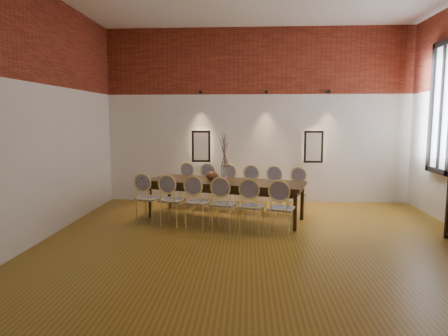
# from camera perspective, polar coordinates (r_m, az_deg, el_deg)

# --- Properties ---
(floor) EXTENTS (7.00, 7.00, 0.02)m
(floor) POSITION_cam_1_polar(r_m,az_deg,el_deg) (6.16, 5.30, -11.50)
(floor) COLOR olive
(floor) RESTS_ON ground
(wall_back) EXTENTS (7.00, 0.10, 4.00)m
(wall_back) POSITION_cam_1_polar(r_m,az_deg,el_deg) (9.39, 4.74, 7.38)
(wall_back) COLOR silver
(wall_back) RESTS_ON ground
(wall_front) EXTENTS (7.00, 0.10, 4.00)m
(wall_front) POSITION_cam_1_polar(r_m,az_deg,el_deg) (2.30, 8.76, 8.12)
(wall_front) COLOR silver
(wall_front) RESTS_ON ground
(wall_left) EXTENTS (0.10, 7.00, 4.00)m
(wall_left) POSITION_cam_1_polar(r_m,az_deg,el_deg) (6.73, -26.55, 6.76)
(wall_left) COLOR silver
(wall_left) RESTS_ON ground
(brick_band_back) EXTENTS (7.00, 0.02, 1.50)m
(brick_band_back) POSITION_cam_1_polar(r_m,az_deg,el_deg) (9.41, 4.83, 15.02)
(brick_band_back) COLOR maroon
(brick_band_back) RESTS_ON ground
(brick_band_left) EXTENTS (0.02, 7.00, 1.50)m
(brick_band_left) POSITION_cam_1_polar(r_m,az_deg,el_deg) (6.81, -26.63, 17.34)
(brick_band_left) COLOR maroon
(brick_band_left) RESTS_ON ground
(niche_left) EXTENTS (0.36, 0.06, 0.66)m
(niche_left) POSITION_cam_1_polar(r_m,az_deg,el_deg) (9.37, -3.27, 3.11)
(niche_left) COLOR #FFEAC6
(niche_left) RESTS_ON wall_back
(niche_right) EXTENTS (0.36, 0.06, 0.66)m
(niche_right) POSITION_cam_1_polar(r_m,az_deg,el_deg) (9.43, 12.64, 2.98)
(niche_right) COLOR #FFEAC6
(niche_right) RESTS_ON wall_back
(spot_fixture_left) EXTENTS (0.08, 0.10, 0.08)m
(spot_fixture_left) POSITION_cam_1_polar(r_m,az_deg,el_deg) (9.34, -3.35, 10.77)
(spot_fixture_left) COLOR black
(spot_fixture_left) RESTS_ON wall_back
(spot_fixture_mid) EXTENTS (0.08, 0.10, 0.08)m
(spot_fixture_mid) POSITION_cam_1_polar(r_m,az_deg,el_deg) (9.29, 6.05, 10.77)
(spot_fixture_mid) COLOR black
(spot_fixture_mid) RESTS_ON wall_back
(spot_fixture_right) EXTENTS (0.08, 0.10, 0.08)m
(spot_fixture_right) POSITION_cam_1_polar(r_m,az_deg,el_deg) (9.45, 14.71, 10.51)
(spot_fixture_right) COLOR black
(spot_fixture_right) RESTS_ON wall_back
(window_glass) EXTENTS (0.02, 0.78, 2.38)m
(window_glass) POSITION_cam_1_polar(r_m,az_deg,el_deg) (8.66, 28.78, 7.55)
(window_glass) COLOR silver
(window_glass) RESTS_ON wall_right
(window_frame) EXTENTS (0.08, 0.90, 2.50)m
(window_frame) POSITION_cam_1_polar(r_m,az_deg,el_deg) (8.65, 28.65, 7.56)
(window_frame) COLOR black
(window_frame) RESTS_ON wall_right
(window_mullion) EXTENTS (0.06, 0.06, 2.40)m
(window_mullion) POSITION_cam_1_polar(r_m,az_deg,el_deg) (8.65, 28.65, 7.56)
(window_mullion) COLOR black
(window_mullion) RESTS_ON wall_right
(dining_table) EXTENTS (3.17, 1.78, 0.75)m
(dining_table) POSITION_cam_1_polar(r_m,az_deg,el_deg) (7.80, 0.18, -4.56)
(dining_table) COLOR #311E0C
(dining_table) RESTS_ON floor
(chair_near_a) EXTENTS (0.55, 0.55, 0.94)m
(chair_near_a) POSITION_cam_1_polar(r_m,az_deg,el_deg) (7.62, -10.76, -4.24)
(chair_near_a) COLOR #E8D778
(chair_near_a) RESTS_ON floor
(chair_near_b) EXTENTS (0.55, 0.55, 0.94)m
(chair_near_b) POSITION_cam_1_polar(r_m,az_deg,el_deg) (7.38, -7.37, -4.54)
(chair_near_b) COLOR #E8D778
(chair_near_b) RESTS_ON floor
(chair_near_c) EXTENTS (0.55, 0.55, 0.94)m
(chair_near_c) POSITION_cam_1_polar(r_m,az_deg,el_deg) (7.17, -3.77, -4.84)
(chair_near_c) COLOR #E8D778
(chair_near_c) RESTS_ON floor
(chair_near_d) EXTENTS (0.55, 0.55, 0.94)m
(chair_near_d) POSITION_cam_1_polar(r_m,az_deg,el_deg) (6.99, 0.03, -5.14)
(chair_near_d) COLOR #E8D778
(chair_near_d) RESTS_ON floor
(chair_near_e) EXTENTS (0.55, 0.55, 0.94)m
(chair_near_e) POSITION_cam_1_polar(r_m,az_deg,el_deg) (6.84, 4.03, -5.43)
(chair_near_e) COLOR #E8D778
(chair_near_e) RESTS_ON floor
(chair_near_f) EXTENTS (0.55, 0.55, 0.94)m
(chair_near_f) POSITION_cam_1_polar(r_m,az_deg,el_deg) (6.73, 8.18, -5.70)
(chair_near_f) COLOR #E8D778
(chair_near_f) RESTS_ON floor
(chair_far_a) EXTENTS (0.55, 0.55, 0.94)m
(chair_far_a) POSITION_cam_1_polar(r_m,az_deg,el_deg) (8.95, -5.81, -2.45)
(chair_far_a) COLOR #E8D778
(chair_far_a) RESTS_ON floor
(chair_far_b) EXTENTS (0.55, 0.55, 0.94)m
(chair_far_b) POSITION_cam_1_polar(r_m,az_deg,el_deg) (8.75, -2.82, -2.65)
(chair_far_b) COLOR #E8D778
(chair_far_b) RESTS_ON floor
(chair_far_c) EXTENTS (0.55, 0.55, 0.94)m
(chair_far_c) POSITION_cam_1_polar(r_m,az_deg,el_deg) (8.57, 0.29, -2.84)
(chair_far_c) COLOR #E8D778
(chair_far_c) RESTS_ON floor
(chair_far_d) EXTENTS (0.55, 0.55, 0.94)m
(chair_far_d) POSITION_cam_1_polar(r_m,az_deg,el_deg) (8.42, 3.53, -3.04)
(chair_far_d) COLOR #E8D778
(chair_far_d) RESTS_ON floor
(chair_far_e) EXTENTS (0.55, 0.55, 0.94)m
(chair_far_e) POSITION_cam_1_polar(r_m,az_deg,el_deg) (8.30, 6.88, -3.23)
(chair_far_e) COLOR #E8D778
(chair_far_e) RESTS_ON floor
(chair_far_f) EXTENTS (0.55, 0.55, 0.94)m
(chair_far_f) POSITION_cam_1_polar(r_m,az_deg,el_deg) (8.21, 10.31, -3.41)
(chair_far_f) COLOR #E8D778
(chair_far_f) RESTS_ON floor
(vase) EXTENTS (0.14, 0.14, 0.30)m
(vase) POSITION_cam_1_polar(r_m,az_deg,el_deg) (7.72, 0.04, -0.73)
(vase) COLOR silver
(vase) RESTS_ON dining_table
(dried_branches) EXTENTS (0.50, 0.50, 0.70)m
(dried_branches) POSITION_cam_1_polar(r_m,az_deg,el_deg) (7.67, 0.04, 2.60)
(dried_branches) COLOR brown
(dried_branches) RESTS_ON vase
(bowl) EXTENTS (0.24, 0.24, 0.18)m
(bowl) POSITION_cam_1_polar(r_m,az_deg,el_deg) (7.76, -1.71, -1.14)
(bowl) COLOR brown
(bowl) RESTS_ON dining_table
(book) EXTENTS (0.30, 0.25, 0.03)m
(book) POSITION_cam_1_polar(r_m,az_deg,el_deg) (7.94, -0.71, -1.49)
(book) COLOR #8E2352
(book) RESTS_ON dining_table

